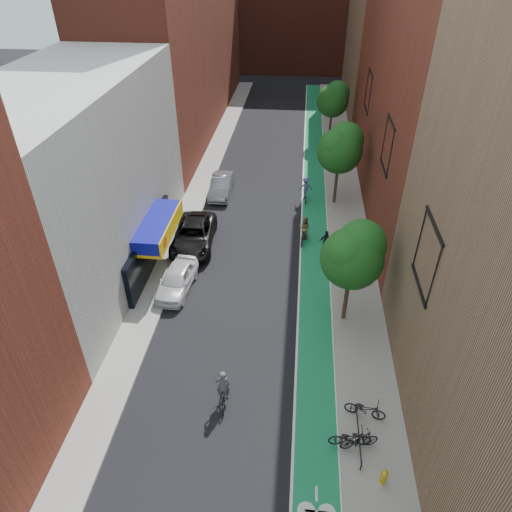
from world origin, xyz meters
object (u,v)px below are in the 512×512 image
(fire_hydrant, at_px, (384,476))
(cyclist_lane_near, at_px, (304,232))
(parked_car_silver, at_px, (221,186))
(cyclist_lead, at_px, (223,393))
(parked_car_white, at_px, (177,279))
(parked_car_black, at_px, (194,235))
(cyclist_lane_mid, at_px, (326,247))
(cyclist_lane_far, at_px, (305,190))

(fire_hydrant, bearing_deg, cyclist_lane_near, 101.11)
(parked_car_silver, height_order, cyclist_lead, cyclist_lead)
(cyclist_lane_near, bearing_deg, parked_car_white, 51.16)
(cyclist_lane_near, xyz_separation_m, fire_hydrant, (3.44, -17.55, -0.29))
(parked_car_black, relative_size, cyclist_lead, 2.82)
(cyclist_lane_near, distance_m, fire_hydrant, 17.89)
(parked_car_silver, distance_m, cyclist_lead, 21.44)
(cyclist_lead, bearing_deg, cyclist_lane_near, -110.85)
(parked_car_white, height_order, parked_car_black, parked_car_black)
(parked_car_black, bearing_deg, fire_hydrant, -59.05)
(parked_car_white, height_order, parked_car_silver, parked_car_silver)
(parked_car_white, xyz_separation_m, cyclist_lane_near, (7.80, 6.15, 0.10))
(cyclist_lead, bearing_deg, fire_hydrant, 148.53)
(parked_car_white, bearing_deg, cyclist_lane_near, 42.80)
(parked_car_white, bearing_deg, cyclist_lane_mid, 30.99)
(cyclist_lane_near, bearing_deg, cyclist_lane_mid, 147.40)
(cyclist_lane_mid, distance_m, fire_hydrant, 16.14)
(cyclist_lane_far, bearing_deg, cyclist_lead, 74.55)
(cyclist_lane_mid, bearing_deg, fire_hydrant, 88.89)
(parked_car_white, xyz_separation_m, cyclist_lead, (4.23, -8.19, -0.03))
(parked_car_silver, xyz_separation_m, fire_hydrant, (10.57, -24.35, -0.21))
(cyclist_lead, bearing_deg, cyclist_lane_mid, -118.46)
(cyclist_lane_mid, height_order, cyclist_lane_far, cyclist_lane_far)
(cyclist_lane_far, bearing_deg, parked_car_black, 38.07)
(parked_car_black, distance_m, fire_hydrant, 19.84)
(parked_car_white, distance_m, cyclist_lane_mid, 10.39)
(cyclist_lead, bearing_deg, parked_car_black, -79.02)
(parked_car_white, height_order, cyclist_lane_mid, cyclist_lane_mid)
(parked_car_white, height_order, cyclist_lane_near, cyclist_lane_near)
(cyclist_lane_mid, bearing_deg, cyclist_lead, 60.38)
(parked_car_silver, bearing_deg, parked_car_black, -95.93)
(parked_car_white, distance_m, cyclist_lane_near, 9.93)
(parked_car_white, distance_m, parked_car_silver, 12.98)
(parked_car_white, height_order, cyclist_lane_far, cyclist_lane_far)
(parked_car_black, distance_m, parked_car_silver, 8.04)
(parked_car_white, xyz_separation_m, parked_car_silver, (0.68, 12.96, 0.02))
(parked_car_black, relative_size, cyclist_lane_near, 2.93)
(parked_car_black, bearing_deg, parked_car_white, -93.57)
(parked_car_white, bearing_deg, parked_car_silver, 91.55)
(parked_car_silver, distance_m, cyclist_lane_mid, 11.99)
(fire_hydrant, bearing_deg, cyclist_lane_mid, 96.92)
(cyclist_lead, bearing_deg, parked_car_silver, -87.33)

